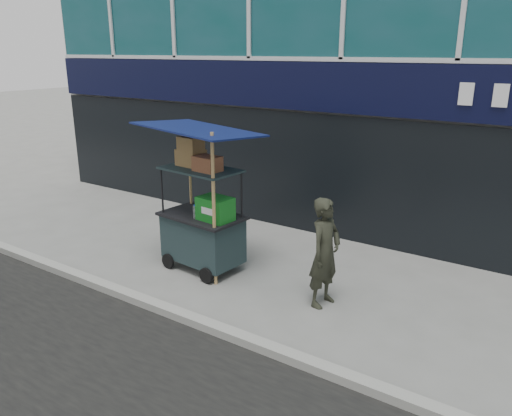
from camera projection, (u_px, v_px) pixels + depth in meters
The scene contains 4 objects.
ground at pixel (210, 320), 6.88m from camera, with size 80.00×80.00×0.00m, color slate.
curb at pixel (201, 323), 6.71m from camera, with size 80.00×0.18×0.12m, color gray.
vendor_cart at pixel (203, 220), 8.27m from camera, with size 1.94×1.46×2.48m.
vendor_man at pixel (325, 253), 7.10m from camera, with size 0.59×0.39×1.62m, color #25281D.
Camera 1 is at (3.92, -4.70, 3.57)m, focal length 35.00 mm.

